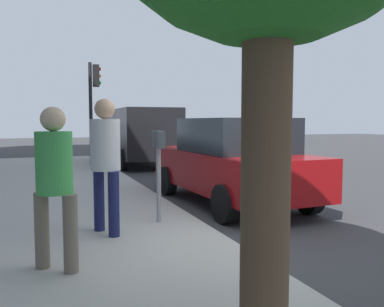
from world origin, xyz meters
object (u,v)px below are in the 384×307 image
object	(u,v)px
parking_meter	(159,157)
traffic_signal	(93,97)
pedestrian_bystander	(55,176)
parked_sedan_near	(232,161)
parked_van_far	(140,133)
pedestrian_at_meter	(105,153)

from	to	relation	value
parking_meter	traffic_signal	bearing A→B (deg)	-0.72
pedestrian_bystander	parked_sedan_near	bearing A→B (deg)	-7.01
parked_van_far	traffic_signal	xyz separation A→B (m)	(-0.98, 1.88, 1.32)
traffic_signal	parked_van_far	bearing A→B (deg)	-62.55
pedestrian_at_meter	traffic_signal	size ratio (longest dim) A/B	0.52
parked_van_far	parking_meter	bearing A→B (deg)	168.20
pedestrian_bystander	parked_van_far	bearing A→B (deg)	24.56
parking_meter	pedestrian_bystander	bearing A→B (deg)	134.95
pedestrian_at_meter	traffic_signal	distance (m)	9.04
pedestrian_bystander	parked_van_far	xyz separation A→B (m)	(11.08, -3.55, 0.11)
pedestrian_bystander	parking_meter	bearing A→B (deg)	-2.71
parking_meter	pedestrian_bystander	world-z (taller)	pedestrian_bystander
pedestrian_bystander	traffic_signal	distance (m)	10.34
pedestrian_bystander	traffic_signal	size ratio (longest dim) A/B	0.47
parked_van_far	pedestrian_bystander	bearing A→B (deg)	162.22
pedestrian_at_meter	parked_van_far	size ratio (longest dim) A/B	0.36
parked_sedan_near	pedestrian_at_meter	bearing A→B (deg)	122.87
parked_van_far	pedestrian_at_meter	bearing A→B (deg)	163.91
parking_meter	parked_van_far	world-z (taller)	parked_van_far
parked_sedan_near	traffic_signal	distance (m)	7.49
parked_van_far	traffic_signal	size ratio (longest dim) A/B	1.45
parking_meter	pedestrian_bystander	xyz separation A→B (m)	(-1.56, 1.56, -0.02)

